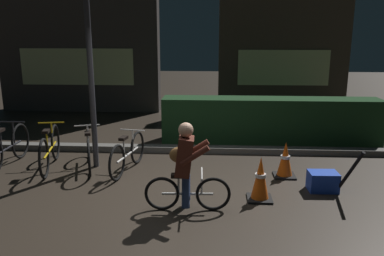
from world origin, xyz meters
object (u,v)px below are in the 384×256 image
(closed_umbrella, at_px, (349,173))
(cyclist, at_px, (186,167))
(parked_bike_leftmost, at_px, (7,148))
(parked_bike_center_right, at_px, (128,154))
(parked_bike_left_mid, at_px, (50,149))
(blue_crate, at_px, (323,181))
(street_post, at_px, (92,86))
(traffic_cone_near, at_px, (260,179))
(parked_bike_center_left, at_px, (89,150))
(traffic_cone_far, at_px, (285,160))

(closed_umbrella, bearing_deg, cyclist, -111.16)
(parked_bike_leftmost, xyz_separation_m, parked_bike_center_right, (2.26, -0.12, -0.03))
(parked_bike_center_right, height_order, closed_umbrella, closed_umbrella)
(parked_bike_left_mid, bearing_deg, blue_crate, -111.66)
(parked_bike_leftmost, distance_m, cyclist, 3.76)
(street_post, xyz_separation_m, parked_bike_center_right, (0.65, -0.22, -1.16))
(cyclist, bearing_deg, blue_crate, 18.68)
(parked_bike_leftmost, relative_size, parked_bike_center_right, 1.13)
(traffic_cone_near, bearing_deg, street_post, 155.44)
(closed_umbrella, bearing_deg, parked_bike_center_left, -138.42)
(street_post, height_order, parked_bike_center_left, street_post)
(parked_bike_leftmost, bearing_deg, parked_bike_center_left, -90.22)
(traffic_cone_far, height_order, cyclist, cyclist)
(parked_bike_left_mid, height_order, traffic_cone_near, parked_bike_left_mid)
(closed_umbrella, bearing_deg, traffic_cone_far, -170.91)
(parked_bike_center_left, bearing_deg, blue_crate, -120.72)
(parked_bike_center_right, relative_size, traffic_cone_far, 2.48)
(traffic_cone_near, xyz_separation_m, blue_crate, (1.01, 0.40, -0.17))
(parked_bike_center_right, distance_m, traffic_cone_near, 2.45)
(parked_bike_leftmost, bearing_deg, blue_crate, -99.68)
(cyclist, height_order, closed_umbrella, cyclist)
(street_post, relative_size, parked_bike_left_mid, 1.75)
(parked_bike_leftmost, xyz_separation_m, parked_bike_center_left, (1.50, 0.03, -0.02))
(parked_bike_center_left, bearing_deg, parked_bike_left_mid, 77.01)
(cyclist, relative_size, closed_umbrella, 1.47)
(street_post, bearing_deg, cyclist, -43.57)
(parked_bike_center_right, bearing_deg, parked_bike_leftmost, 97.04)
(parked_bike_left_mid, bearing_deg, parked_bike_center_right, -105.62)
(parked_bike_left_mid, xyz_separation_m, cyclist, (2.57, -1.56, 0.27))
(parked_bike_center_right, xyz_separation_m, blue_crate, (3.21, -0.68, -0.17))
(parked_bike_center_right, xyz_separation_m, traffic_cone_far, (2.73, -0.10, -0.03))
(traffic_cone_near, bearing_deg, parked_bike_center_left, 157.28)
(parked_bike_left_mid, relative_size, parked_bike_center_left, 1.10)
(parked_bike_center_right, bearing_deg, parked_bike_left_mid, 96.90)
(traffic_cone_near, relative_size, cyclist, 0.53)
(traffic_cone_near, distance_m, closed_umbrella, 1.32)
(parked_bike_center_left, distance_m, parked_bike_center_right, 0.77)
(traffic_cone_near, bearing_deg, parked_bike_left_mid, 162.22)
(street_post, xyz_separation_m, traffic_cone_near, (2.84, -1.30, -1.16))
(blue_crate, bearing_deg, parked_bike_center_right, 168.01)
(parked_bike_center_left, relative_size, closed_umbrella, 1.81)
(traffic_cone_near, bearing_deg, parked_bike_center_right, 153.78)
(parked_bike_center_left, distance_m, blue_crate, 4.06)
(parked_bike_left_mid, bearing_deg, cyclist, -133.57)
(parked_bike_leftmost, xyz_separation_m, parked_bike_left_mid, (0.82, -0.04, 0.00))
(traffic_cone_near, xyz_separation_m, traffic_cone_far, (0.53, 0.98, -0.02))
(street_post, distance_m, parked_bike_leftmost, 1.96)
(blue_crate, bearing_deg, parked_bike_leftmost, 171.60)
(parked_bike_left_mid, distance_m, traffic_cone_far, 4.17)
(parked_bike_left_mid, distance_m, closed_umbrella, 5.05)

